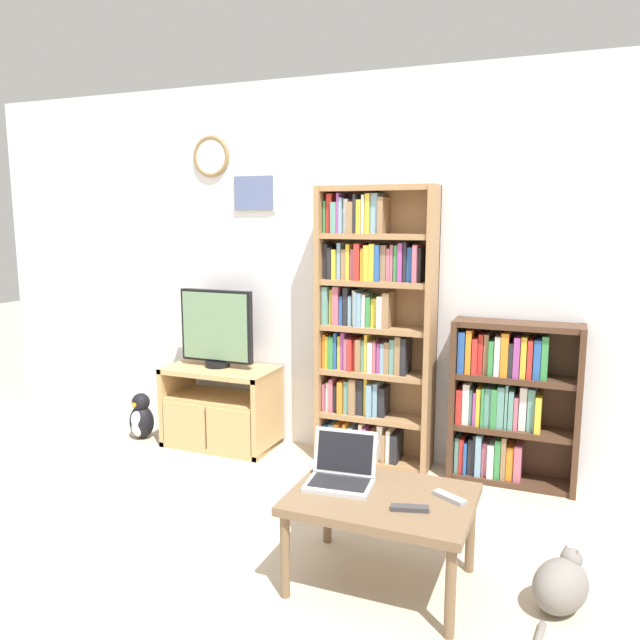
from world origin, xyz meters
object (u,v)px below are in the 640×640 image
object	(u,v)px
tv_stand	(220,406)
remote_far_from_laptop	(449,497)
remote_near_laptop	(410,508)
bookshelf_tall	(370,329)
coffee_table	(382,505)
laptop	(342,471)
cat	(562,585)
television	(217,329)
penguin_figurine	(141,418)
bookshelf_short	(506,402)

from	to	relation	value
tv_stand	remote_far_from_laptop	distance (m)	2.23
tv_stand	remote_near_laptop	xyz separation A→B (m)	(1.75, -1.35, 0.15)
bookshelf_tall	coffee_table	xyz separation A→B (m)	(0.50, -1.39, -0.54)
laptop	cat	bearing A→B (deg)	-3.09
tv_stand	bookshelf_tall	distance (m)	1.27
coffee_table	television	bearing A→B (deg)	141.73
coffee_table	cat	world-z (taller)	coffee_table
bookshelf_tall	cat	world-z (taller)	bookshelf_tall
laptop	remote_near_laptop	world-z (taller)	laptop
television	penguin_figurine	size ratio (longest dim) A/B	1.61
bookshelf_tall	penguin_figurine	bearing A→B (deg)	-172.17
bookshelf_short	remote_near_laptop	xyz separation A→B (m)	(-0.24, -1.49, -0.08)
cat	television	bearing A→B (deg)	-178.23
television	remote_far_from_laptop	bearing A→B (deg)	-32.40
tv_stand	remote_far_from_laptop	xyz separation A→B (m)	(1.89, -1.18, 0.15)
tv_stand	cat	size ratio (longest dim) A/B	1.40
coffee_table	penguin_figurine	bearing A→B (deg)	152.77
television	bookshelf_tall	world-z (taller)	bookshelf_tall
tv_stand	bookshelf_short	xyz separation A→B (m)	(1.99, 0.14, 0.22)
coffee_table	tv_stand	bearing A→B (deg)	141.87
television	bookshelf_tall	distance (m)	1.13
television	coffee_table	world-z (taller)	television
television	bookshelf_short	xyz separation A→B (m)	(2.02, 0.10, -0.35)
laptop	penguin_figurine	size ratio (longest dim) A/B	0.93
tv_stand	remote_near_laptop	bearing A→B (deg)	-37.69
coffee_table	penguin_figurine	distance (m)	2.52
bookshelf_tall	bookshelf_short	world-z (taller)	bookshelf_tall
coffee_table	laptop	distance (m)	0.24
television	remote_far_from_laptop	distance (m)	2.31
bookshelf_tall	coffee_table	distance (m)	1.57
bookshelf_short	penguin_figurine	bearing A→B (deg)	-174.78
bookshelf_short	remote_far_from_laptop	bearing A→B (deg)	-94.57
remote_far_from_laptop	television	bearing A→B (deg)	86.78
television	penguin_figurine	xyz separation A→B (m)	(-0.60, -0.14, -0.71)
remote_near_laptop	cat	bearing A→B (deg)	-87.85
remote_far_from_laptop	cat	world-z (taller)	remote_far_from_laptop
remote_far_from_laptop	coffee_table	bearing A→B (deg)	132.32
television	cat	xyz separation A→B (m)	(2.40, -1.19, -0.75)
remote_near_laptop	remote_far_from_laptop	distance (m)	0.22
remote_far_from_laptop	bookshelf_short	bearing A→B (deg)	24.61
penguin_figurine	bookshelf_short	bearing A→B (deg)	5.22
coffee_table	remote_far_from_laptop	world-z (taller)	remote_far_from_laptop
remote_near_laptop	tv_stand	bearing A→B (deg)	36.89
television	remote_near_laptop	bearing A→B (deg)	-37.83
remote_near_laptop	remote_far_from_laptop	world-z (taller)	same
bookshelf_tall	cat	distance (m)	1.98
penguin_figurine	remote_near_laptop	bearing A→B (deg)	-27.61
laptop	bookshelf_short	bearing A→B (deg)	59.94
tv_stand	bookshelf_short	size ratio (longest dim) A/B	0.78
bookshelf_tall	laptop	bearing A→B (deg)	-77.67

